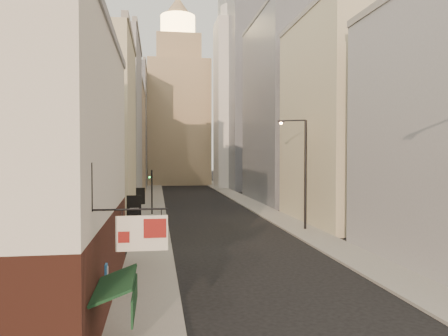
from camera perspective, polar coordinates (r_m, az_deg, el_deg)
sidewalk_left at (r=66.03m, az=-9.18°, el=-4.05°), size 3.00×140.00×0.15m
sidewalk_right at (r=67.21m, az=2.00°, el=-3.93°), size 3.00×140.00×0.15m
near_building_left at (r=20.32m, az=-22.88°, el=-0.04°), size 8.30×23.04×12.30m
left_bldg_beige at (r=37.22m, az=-18.05°, el=3.75°), size 8.00×12.00×16.00m
left_bldg_grey at (r=53.15m, az=-15.28°, el=5.27°), size 8.00×16.00×20.00m
left_bldg_tan at (r=70.98m, az=-13.63°, el=3.13°), size 8.00×18.00×17.00m
left_bldg_wingrid at (r=91.07m, az=-12.59°, el=5.00°), size 8.00×20.00×24.00m
right_bldg_beige at (r=44.66m, az=15.14°, el=5.97°), size 8.00×16.00×20.00m
right_bldg_wingrid at (r=63.66m, az=7.78°, el=7.40°), size 8.00×20.00×26.00m
highrise at (r=93.87m, az=6.40°, el=13.34°), size 21.00×23.00×51.20m
clock_tower at (r=103.43m, az=-6.01°, el=7.75°), size 14.00×14.00×44.90m
white_tower at (r=90.95m, az=1.45°, el=9.22°), size 8.00×8.00×41.50m
streetlamp_mid at (r=38.79m, az=10.22°, el=0.10°), size 2.38×1.23×9.72m
traffic_light_left at (r=48.57m, az=-9.41°, el=-1.80°), size 0.57×0.48×5.00m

